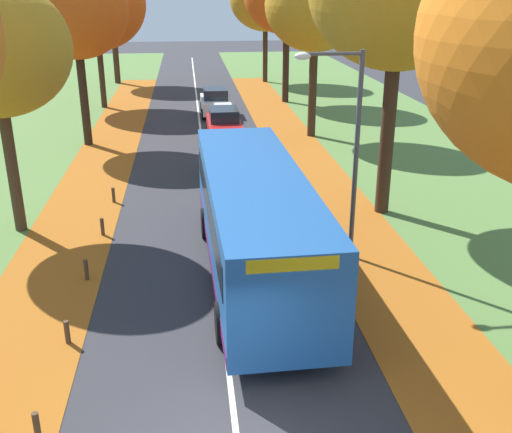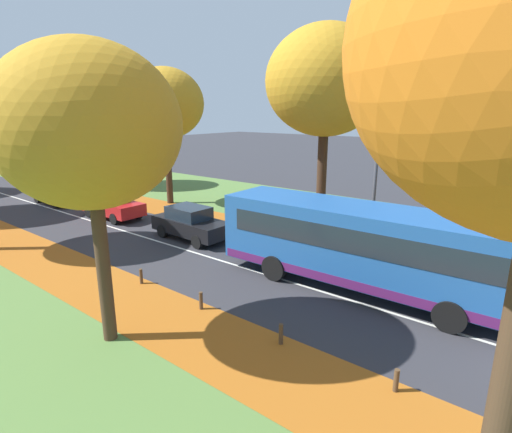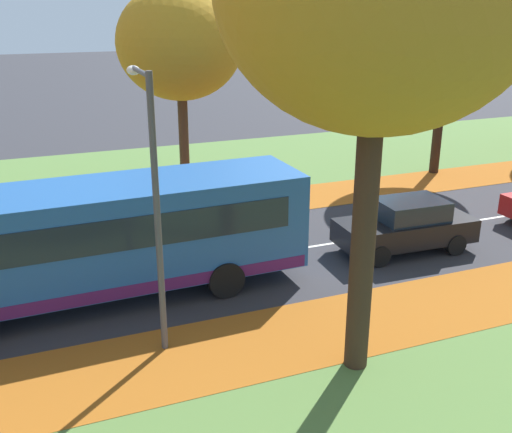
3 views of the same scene
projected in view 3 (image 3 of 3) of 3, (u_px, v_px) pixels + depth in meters
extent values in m
cube|color=#517538|center=(348.00, 159.00, 28.99)|extent=(12.00, 90.00, 0.01)
cube|color=#9E5619|center=(271.00, 201.00, 22.90)|extent=(2.80, 60.00, 0.00)
cube|color=#9E5619|center=(415.00, 310.00, 14.85)|extent=(2.80, 60.00, 0.00)
cube|color=silver|center=(479.00, 220.00, 20.95)|extent=(0.12, 80.00, 0.01)
cylinder|color=#422D1E|center=(184.00, 146.00, 22.68)|extent=(0.37, 0.37, 4.12)
ellipsoid|color=#B27F1E|center=(180.00, 43.00, 21.40)|extent=(4.55, 4.55, 4.09)
cylinder|color=black|center=(439.00, 122.00, 25.99)|extent=(0.41, 0.41, 4.57)
ellipsoid|color=#C64C14|center=(449.00, 21.00, 24.57)|extent=(5.00, 5.00, 4.50)
cylinder|color=#382619|center=(363.00, 247.00, 11.74)|extent=(0.48, 0.48, 5.37)
cylinder|color=#4C3823|center=(91.00, 226.00, 19.56)|extent=(0.12, 0.12, 0.60)
cylinder|color=#4C3823|center=(185.00, 215.00, 20.60)|extent=(0.12, 0.12, 0.60)
cylinder|color=#4C3823|center=(269.00, 204.00, 21.67)|extent=(0.12, 0.12, 0.58)
cylinder|color=#47474C|center=(158.00, 221.00, 12.23)|extent=(0.14, 0.14, 6.00)
cylinder|color=#47474C|center=(141.00, 72.00, 11.94)|extent=(1.60, 0.10, 0.10)
ellipsoid|color=silver|center=(133.00, 70.00, 12.66)|extent=(0.44, 0.28, 0.20)
cube|color=#1E5199|center=(101.00, 235.00, 14.95)|extent=(2.75, 10.46, 2.50)
cube|color=#19232D|center=(100.00, 220.00, 14.82)|extent=(2.76, 9.21, 0.80)
cube|color=#4C1951|center=(105.00, 273.00, 15.32)|extent=(2.77, 10.25, 0.32)
cylinder|color=black|center=(226.00, 279.00, 15.40)|extent=(0.32, 0.97, 0.96)
cylinder|color=black|center=(198.00, 247.00, 17.45)|extent=(0.32, 0.97, 0.96)
cube|color=black|center=(405.00, 230.00, 18.17)|extent=(1.86, 4.26, 0.70)
cube|color=#19232D|center=(411.00, 209.00, 18.00)|extent=(1.52, 2.07, 0.60)
cylinder|color=black|center=(379.00, 256.00, 17.19)|extent=(0.25, 0.65, 0.64)
cylinder|color=black|center=(354.00, 237.00, 18.58)|extent=(0.25, 0.65, 0.64)
cylinder|color=black|center=(455.00, 245.00, 18.00)|extent=(0.25, 0.65, 0.64)
cylinder|color=black|center=(425.00, 227.00, 19.39)|extent=(0.25, 0.65, 0.64)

